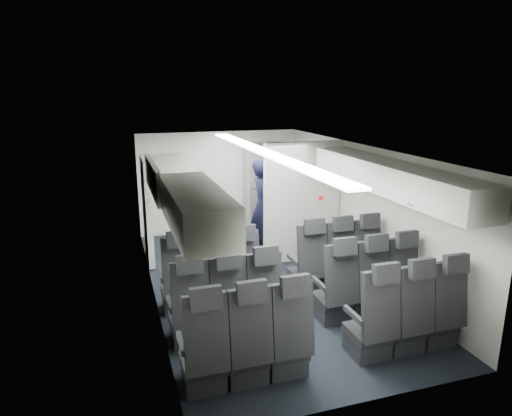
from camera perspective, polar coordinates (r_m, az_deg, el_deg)
cabin_shell at (r=7.00m, az=0.99°, el=-1.00°), size 3.41×6.01×2.16m
seat_row_front at (r=6.76m, az=2.42°, el=-8.06°), size 3.33×0.56×1.24m
seat_row_mid at (r=6.00m, az=5.42°, el=-11.21°), size 3.33×0.56×1.24m
seat_row_rear at (r=5.28m, az=9.36°, el=-15.19°), size 3.33×0.56×1.24m
overhead_bin_left_rear at (r=4.60m, az=-7.58°, el=-0.03°), size 0.53×1.80×0.40m
overhead_bin_left_front_open at (r=6.31m, az=-10.77°, el=2.72°), size 0.64×1.70×0.72m
overhead_bin_right_rear at (r=5.76m, az=20.98°, el=2.12°), size 0.53×1.80×0.40m
overhead_bin_right_front at (r=7.19m, az=12.35°, el=5.09°), size 0.53×1.70×0.40m
bulkhead_partition at (r=8.08m, az=5.77°, el=0.71°), size 1.40×0.15×2.13m
galley_unit at (r=9.84m, az=1.18°, el=2.57°), size 0.85×0.52×1.90m
boarding_door at (r=8.22m, az=-13.45°, el=-0.25°), size 0.12×1.27×1.86m
flight_attendant at (r=8.41m, az=0.83°, el=0.15°), size 0.47×0.69×1.81m
carry_on_bag at (r=5.90m, az=-9.91°, el=2.37°), size 0.41×0.32×0.22m
papers at (r=8.38m, az=2.18°, el=1.31°), size 0.19×0.05×0.13m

